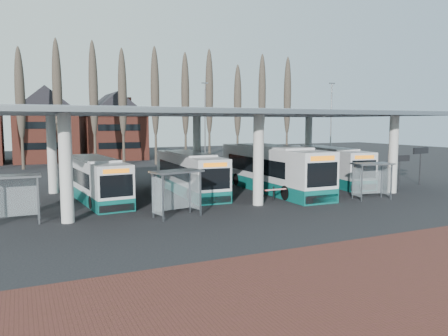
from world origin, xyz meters
name	(u,v)px	position (x,y,z in m)	size (l,w,h in m)	color
ground	(278,212)	(0.00, 0.00, 0.00)	(140.00, 140.00, 0.00)	black
station_canopy	(223,120)	(0.00, 8.00, 5.68)	(32.00, 16.00, 6.34)	silver
poplar_row	(140,96)	(0.00, 33.00, 8.78)	(45.10, 1.10, 14.50)	#473D33
townhouse_row	(6,119)	(-15.75, 44.00, 5.94)	(36.80, 10.30, 12.25)	brown
lamp_post_b	(205,123)	(6.00, 26.00, 5.34)	(0.80, 0.16, 10.17)	slate
lamp_post_c	(331,123)	(20.00, 20.00, 5.34)	(0.80, 0.16, 10.17)	slate
bus_0	(95,180)	(-9.50, 9.27, 1.42)	(3.22, 11.00, 3.01)	silver
bus_1	(189,173)	(-2.28, 9.46, 1.48)	(2.96, 11.42, 3.14)	silver
bus_2	(272,169)	(4.02, 7.41, 1.72)	(3.03, 13.16, 3.64)	silver
bus_3	(327,166)	(11.31, 9.59, 1.52)	(4.36, 11.83, 3.22)	silver
shelter_0	(13,188)	(-14.67, 3.46, 1.93)	(2.88, 1.46, 2.66)	gray
shelter_1	(176,183)	(-6.11, 1.47, 1.97)	(3.16, 2.04, 2.71)	gray
shelter_2	(371,173)	(8.44, 1.07, 1.89)	(2.99, 1.82, 2.60)	gray
info_sign_0	(400,161)	(12.80, 2.58, 2.43)	(1.95, 0.20, 2.90)	black
info_sign_1	(421,153)	(17.56, 4.69, 2.76)	(2.20, 0.50, 3.29)	black
barrier	(276,190)	(1.79, 3.12, 0.77)	(1.98, 0.57, 0.99)	black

